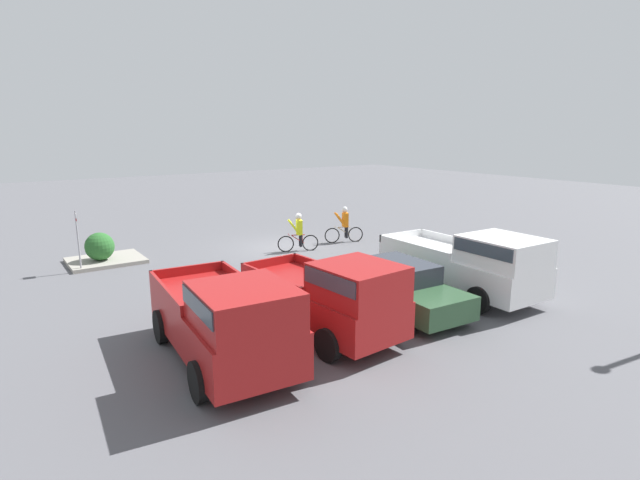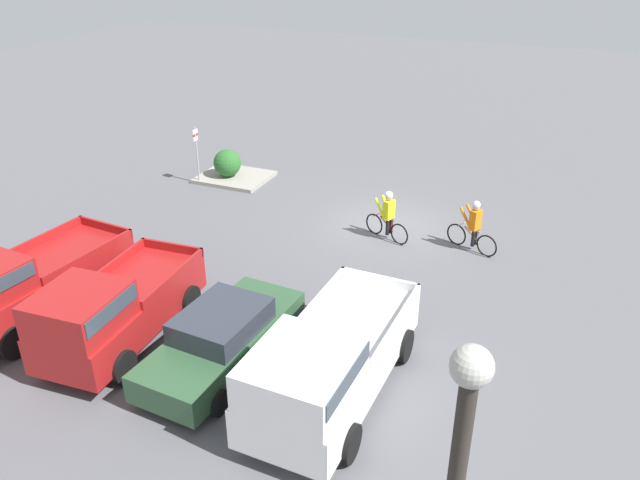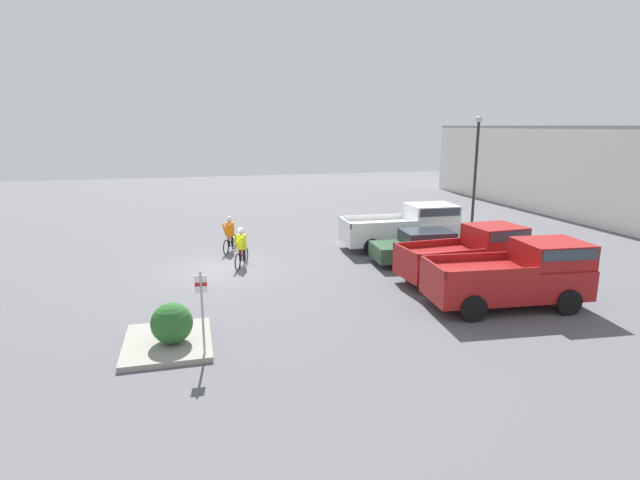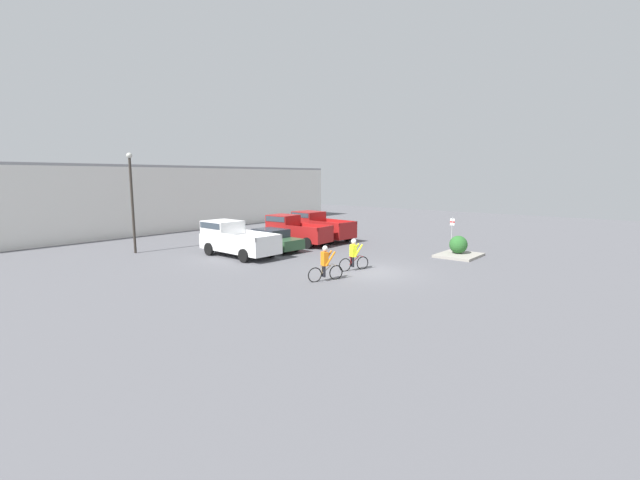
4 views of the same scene
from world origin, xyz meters
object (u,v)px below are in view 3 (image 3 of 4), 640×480
(cyclist_0, at_px, (241,247))
(cyclist_1, at_px, (230,234))
(pickup_truck_0, at_px, (408,226))
(fire_lane_sign, at_px, (202,307))
(pickup_truck_1, at_px, (471,253))
(shrub, at_px, (172,323))
(sedan_0, at_px, (426,247))
(lamppost, at_px, (476,163))
(pickup_truck_2, at_px, (518,273))

(cyclist_0, distance_m, cyclist_1, 2.75)
(pickup_truck_0, relative_size, cyclist_0, 3.28)
(fire_lane_sign, bearing_deg, pickup_truck_0, 133.99)
(cyclist_0, distance_m, fire_lane_sign, 8.70)
(pickup_truck_1, height_order, shrub, pickup_truck_1)
(cyclist_1, height_order, fire_lane_sign, fire_lane_sign)
(sedan_0, distance_m, fire_lane_sign, 11.93)
(pickup_truck_0, distance_m, sedan_0, 2.84)
(pickup_truck_1, distance_m, lamppost, 11.01)
(pickup_truck_0, xyz_separation_m, sedan_0, (2.78, -0.41, -0.38))
(shrub, bearing_deg, fire_lane_sign, 43.04)
(pickup_truck_1, bearing_deg, fire_lane_sign, -67.66)
(pickup_truck_0, xyz_separation_m, pickup_truck_2, (8.42, 0.09, 0.03))
(pickup_truck_0, height_order, pickup_truck_2, pickup_truck_2)
(pickup_truck_1, height_order, cyclist_0, pickup_truck_1)
(lamppost, bearing_deg, pickup_truck_2, -25.00)
(pickup_truck_1, height_order, cyclist_1, pickup_truck_1)
(pickup_truck_0, bearing_deg, pickup_truck_2, 0.58)
(cyclist_1, bearing_deg, pickup_truck_1, 50.64)
(cyclist_0, xyz_separation_m, cyclist_1, (-2.74, -0.27, -0.00))
(sedan_0, relative_size, fire_lane_sign, 2.06)
(sedan_0, bearing_deg, shrub, -59.87)
(pickup_truck_0, bearing_deg, pickup_truck_1, 0.84)
(pickup_truck_0, relative_size, cyclist_1, 3.22)
(fire_lane_sign, bearing_deg, shrub, -136.96)
(sedan_0, height_order, pickup_truck_1, pickup_truck_1)
(pickup_truck_0, distance_m, lamppost, 7.20)
(pickup_truck_2, bearing_deg, pickup_truck_0, -179.42)
(sedan_0, xyz_separation_m, pickup_truck_1, (2.77, 0.49, 0.37))
(cyclist_1, bearing_deg, pickup_truck_0, 80.03)
(sedan_0, relative_size, cyclist_0, 2.81)
(sedan_0, xyz_separation_m, pickup_truck_2, (5.64, 0.49, 0.41))
(cyclist_0, height_order, shrub, cyclist_0)
(cyclist_0, distance_m, shrub, 8.07)
(cyclist_1, distance_m, lamppost, 14.62)
(cyclist_1, bearing_deg, cyclist_0, 5.68)
(pickup_truck_0, distance_m, shrub, 14.05)
(pickup_truck_0, bearing_deg, sedan_0, -8.30)
(pickup_truck_2, xyz_separation_m, cyclist_0, (-7.18, -8.33, -0.27))
(pickup_truck_2, bearing_deg, cyclist_0, -130.75)
(cyclist_1, relative_size, shrub, 1.56)
(pickup_truck_0, relative_size, sedan_0, 1.17)
(pickup_truck_1, distance_m, fire_lane_sign, 10.99)
(pickup_truck_1, relative_size, shrub, 4.44)
(pickup_truck_1, relative_size, fire_lane_sign, 2.12)
(pickup_truck_0, xyz_separation_m, cyclist_1, (-1.50, -8.52, -0.24))
(pickup_truck_0, height_order, sedan_0, pickup_truck_0)
(fire_lane_sign, distance_m, lamppost, 20.73)
(cyclist_1, height_order, shrub, cyclist_1)
(pickup_truck_2, distance_m, shrub, 10.99)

